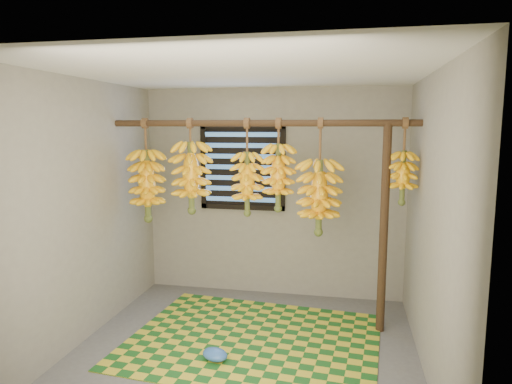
% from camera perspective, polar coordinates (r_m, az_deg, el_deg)
% --- Properties ---
extents(floor, '(3.00, 3.00, 0.01)m').
position_cam_1_polar(floor, '(4.24, -1.58, -19.52)').
color(floor, '#545454').
rests_on(floor, ground).
extents(ceiling, '(3.00, 3.00, 0.01)m').
position_cam_1_polar(ceiling, '(3.78, -1.72, 14.82)').
color(ceiling, silver).
rests_on(ceiling, wall_back).
extents(wall_back, '(3.00, 0.01, 2.40)m').
position_cam_1_polar(wall_back, '(5.29, 2.07, -0.16)').
color(wall_back, gray).
rests_on(wall_back, floor).
extents(wall_left, '(0.01, 3.00, 2.40)m').
position_cam_1_polar(wall_left, '(4.42, -21.02, -2.37)').
color(wall_left, gray).
rests_on(wall_left, floor).
extents(wall_right, '(0.01, 3.00, 2.40)m').
position_cam_1_polar(wall_right, '(3.79, 21.14, -4.06)').
color(wall_right, gray).
rests_on(wall_right, floor).
extents(window, '(1.00, 0.04, 1.00)m').
position_cam_1_polar(window, '(5.29, -1.71, 3.12)').
color(window, black).
rests_on(window, wall_back).
extents(hanging_pole, '(3.00, 0.06, 0.06)m').
position_cam_1_polar(hanging_pole, '(4.44, 0.39, 8.60)').
color(hanging_pole, '#3F2A18').
rests_on(hanging_pole, wall_left).
extents(support_post, '(0.08, 0.08, 2.00)m').
position_cam_1_polar(support_post, '(4.48, 15.68, -4.61)').
color(support_post, '#3F2A18').
rests_on(support_post, floor).
extents(woven_mat, '(2.40, 1.99, 0.01)m').
position_cam_1_polar(woven_mat, '(4.45, -0.36, -18.02)').
color(woven_mat, '#18541B').
rests_on(woven_mat, floor).
extents(plastic_bag, '(0.29, 0.26, 0.10)m').
position_cam_1_polar(plastic_bag, '(4.10, -5.15, -19.57)').
color(plastic_bag, '#3060B3').
rests_on(plastic_bag, woven_mat).
extents(banana_bunch_a, '(0.34, 0.34, 1.06)m').
position_cam_1_polar(banana_bunch_a, '(4.85, -13.44, 0.81)').
color(banana_bunch_a, brown).
rests_on(banana_bunch_a, hanging_pole).
extents(banana_bunch_b, '(0.39, 0.39, 0.95)m').
position_cam_1_polar(banana_bunch_b, '(4.66, -8.11, 1.83)').
color(banana_bunch_b, brown).
rests_on(banana_bunch_b, hanging_pole).
extents(banana_bunch_c, '(0.32, 0.32, 0.96)m').
position_cam_1_polar(banana_bunch_c, '(4.50, -1.11, 1.06)').
color(banana_bunch_c, brown).
rests_on(banana_bunch_c, hanging_pole).
extents(banana_bunch_d, '(0.31, 0.31, 0.90)m').
position_cam_1_polar(banana_bunch_d, '(4.43, 2.80, 1.85)').
color(banana_bunch_d, brown).
rests_on(banana_bunch_d, hanging_pole).
extents(banana_bunch_e, '(0.40, 0.40, 1.12)m').
position_cam_1_polar(banana_bunch_e, '(4.42, 7.89, -0.66)').
color(banana_bunch_e, brown).
rests_on(banana_bunch_e, hanging_pole).
extents(banana_bunch_f, '(0.27, 0.27, 0.80)m').
position_cam_1_polar(banana_bunch_f, '(4.41, 17.88, 1.74)').
color(banana_bunch_f, brown).
rests_on(banana_bunch_f, hanging_pole).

